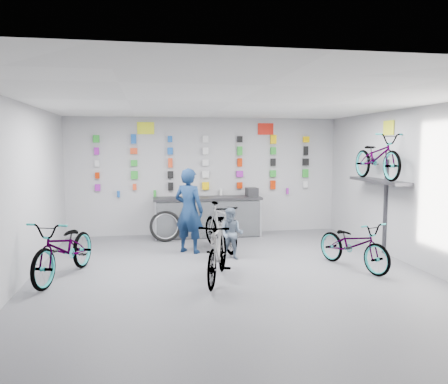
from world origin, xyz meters
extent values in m
plane|color=#56565C|center=(0.00, 0.00, 0.00)|extent=(8.00, 8.00, 0.00)
plane|color=white|center=(0.00, 0.00, 3.00)|extent=(8.00, 8.00, 0.00)
plane|color=#ADADB0|center=(0.00, 4.00, 1.50)|extent=(7.00, 0.00, 7.00)
plane|color=#ADADB0|center=(0.00, -4.00, 1.50)|extent=(7.00, 0.00, 7.00)
plane|color=#ADADB0|center=(-3.50, 0.00, 1.50)|extent=(0.00, 8.00, 8.00)
plane|color=#ADADB0|center=(3.50, 0.00, 1.50)|extent=(0.00, 8.00, 8.00)
cube|color=black|center=(0.00, 3.55, 0.45)|extent=(2.60, 0.60, 0.90)
cube|color=silver|center=(0.00, 3.25, 0.48)|extent=(2.60, 0.02, 0.90)
cube|color=silver|center=(-1.30, 3.25, 0.48)|extent=(0.04, 0.04, 0.96)
cube|color=silver|center=(1.30, 3.25, 0.48)|extent=(0.04, 0.04, 0.96)
cube|color=black|center=(0.00, 3.55, 0.97)|extent=(2.70, 0.66, 0.06)
cube|color=purple|center=(-2.70, 3.93, 1.25)|extent=(0.13, 0.06, 0.16)
cube|color=#E64019|center=(-1.80, 3.93, 1.25)|extent=(0.09, 0.06, 0.15)
cube|color=black|center=(-0.90, 3.93, 1.25)|extent=(0.13, 0.06, 0.20)
cube|color=#FFC700|center=(0.00, 3.93, 1.25)|extent=(0.17, 0.06, 0.19)
cube|color=#BC2400|center=(0.90, 3.93, 1.25)|extent=(0.14, 0.06, 0.16)
cube|color=#BC2400|center=(1.80, 3.93, 1.25)|extent=(0.14, 0.06, 0.23)
cube|color=silver|center=(2.70, 3.93, 1.25)|extent=(0.12, 0.06, 0.17)
cube|color=#BC2400|center=(-2.70, 3.93, 1.55)|extent=(0.10, 0.06, 0.15)
cube|color=green|center=(-1.80, 3.93, 1.55)|extent=(0.17, 0.06, 0.20)
cube|color=black|center=(-0.90, 3.93, 1.55)|extent=(0.14, 0.06, 0.18)
cube|color=silver|center=(0.00, 3.93, 1.55)|extent=(0.17, 0.06, 0.17)
cube|color=purple|center=(0.90, 3.93, 1.55)|extent=(0.17, 0.06, 0.16)
cube|color=green|center=(1.80, 3.93, 1.55)|extent=(0.16, 0.06, 0.18)
cube|color=green|center=(2.70, 3.93, 1.55)|extent=(0.15, 0.06, 0.22)
cube|color=silver|center=(-2.70, 3.93, 1.85)|extent=(0.10, 0.06, 0.15)
cube|color=green|center=(-1.80, 3.93, 1.85)|extent=(0.16, 0.06, 0.15)
cube|color=#E64019|center=(-0.90, 3.93, 1.85)|extent=(0.11, 0.06, 0.24)
cube|color=silver|center=(0.00, 3.93, 1.85)|extent=(0.16, 0.06, 0.15)
cube|color=#BC2400|center=(0.90, 3.93, 1.85)|extent=(0.12, 0.06, 0.22)
cube|color=black|center=(1.80, 3.93, 1.85)|extent=(0.13, 0.06, 0.20)
cube|color=black|center=(2.70, 3.93, 1.85)|extent=(0.17, 0.06, 0.19)
cube|color=purple|center=(-2.70, 3.93, 2.15)|extent=(0.11, 0.06, 0.18)
cube|color=#E64019|center=(-1.80, 3.93, 2.15)|extent=(0.18, 0.06, 0.15)
cube|color=#1650AA|center=(-0.90, 3.93, 2.15)|extent=(0.13, 0.06, 0.18)
cube|color=silver|center=(0.00, 3.93, 2.15)|extent=(0.15, 0.06, 0.17)
cube|color=green|center=(0.90, 3.93, 2.15)|extent=(0.13, 0.06, 0.23)
cube|color=green|center=(1.80, 3.93, 2.15)|extent=(0.14, 0.06, 0.19)
cube|color=black|center=(2.70, 3.93, 2.15)|extent=(0.11, 0.06, 0.24)
cube|color=green|center=(-2.70, 3.93, 2.45)|extent=(0.15, 0.06, 0.18)
cube|color=#1650AA|center=(-1.80, 3.93, 2.45)|extent=(0.13, 0.06, 0.24)
cube|color=#1650AA|center=(-0.90, 3.93, 2.45)|extent=(0.11, 0.06, 0.16)
cube|color=silver|center=(0.00, 3.93, 2.45)|extent=(0.15, 0.06, 0.17)
cube|color=black|center=(0.90, 3.93, 2.45)|extent=(0.13, 0.06, 0.16)
cube|color=#FFC700|center=(1.80, 3.93, 2.45)|extent=(0.15, 0.06, 0.23)
cube|color=#FFC700|center=(2.70, 3.93, 2.45)|extent=(0.17, 0.06, 0.16)
cylinder|color=#1650AA|center=(-2.20, 3.91, 1.08)|extent=(0.07, 0.07, 0.16)
cylinder|color=green|center=(-1.30, 3.91, 1.08)|extent=(0.07, 0.07, 0.16)
cylinder|color=silver|center=(0.40, 3.91, 1.08)|extent=(0.07, 0.07, 0.16)
cylinder|color=#BC2400|center=(1.30, 3.91, 1.08)|extent=(0.07, 0.07, 0.16)
cylinder|color=purple|center=(2.20, 3.91, 1.08)|extent=(0.07, 0.07, 0.16)
cube|color=#333338|center=(3.30, 1.20, 1.55)|extent=(0.38, 1.90, 0.06)
cube|color=#333338|center=(3.48, 1.20, 1.00)|extent=(0.04, 0.10, 2.00)
cube|color=yellow|center=(-1.50, 3.98, 2.72)|extent=(0.42, 0.02, 0.30)
cube|color=red|center=(1.60, 3.98, 2.72)|extent=(0.42, 0.02, 0.30)
cube|color=yellow|center=(3.48, 1.20, 2.65)|extent=(0.02, 0.40, 0.30)
imported|color=gray|center=(-2.88, 0.49, 0.52)|extent=(1.27, 2.11, 1.05)
imported|color=gray|center=(-0.31, -0.10, 0.52)|extent=(1.02, 1.81, 1.05)
imported|color=gray|center=(2.30, 0.24, 0.45)|extent=(1.15, 1.82, 0.90)
imported|color=gray|center=(0.09, 2.11, 0.52)|extent=(0.90, 1.79, 1.04)
imported|color=gray|center=(3.25, 1.20, 2.05)|extent=(0.63, 1.80, 0.95)
imported|color=#0E2244|center=(-0.61, 1.97, 0.91)|extent=(0.79, 0.73, 1.81)
imported|color=slate|center=(0.18, 1.26, 0.52)|extent=(0.63, 0.58, 1.04)
torus|color=black|center=(-1.07, 3.17, 0.36)|extent=(0.76, 0.30, 0.75)
torus|color=silver|center=(-1.07, 3.17, 0.36)|extent=(0.62, 0.21, 0.60)
cube|color=black|center=(1.14, 3.55, 1.11)|extent=(0.30, 0.32, 0.22)
camera|label=1|loc=(-1.41, -7.22, 2.27)|focal=35.00mm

